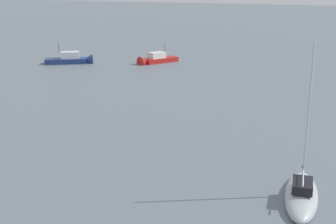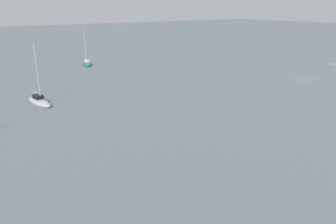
% 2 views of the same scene
% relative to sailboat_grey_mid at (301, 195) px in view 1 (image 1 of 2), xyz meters
% --- Properties ---
extents(sailboat_grey_mid, '(7.42, 3.12, 10.43)m').
position_rel_sailboat_grey_mid_xyz_m(sailboat_grey_mid, '(0.00, 0.00, 0.00)').
color(sailboat_grey_mid, '#ADB2B7').
rests_on(sailboat_grey_mid, ground_plane).
extents(motorboat_red_near, '(7.51, 5.46, 4.11)m').
position_rel_sailboat_grey_mid_xyz_m(motorboat_red_near, '(-41.90, -31.77, 0.08)').
color(motorboat_red_near, red).
rests_on(motorboat_red_near, ground_plane).
extents(motorboat_navy_mid, '(6.60, 8.02, 4.51)m').
position_rel_sailboat_grey_mid_xyz_m(motorboat_navy_mid, '(-35.67, -44.24, 0.12)').
color(motorboat_navy_mid, navy).
rests_on(motorboat_navy_mid, ground_plane).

